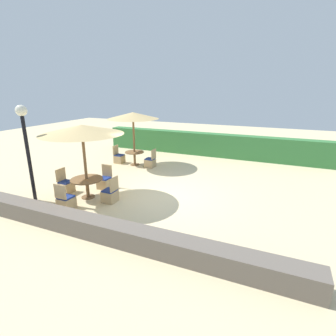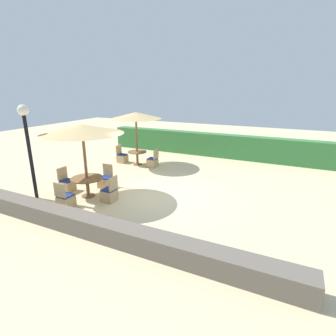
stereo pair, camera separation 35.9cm
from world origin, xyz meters
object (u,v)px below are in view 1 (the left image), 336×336
Objects in this scene: lamp_post at (25,135)px; round_table_back_left at (135,155)px; patio_chair_front_left_north at (105,182)px; round_table_front_left at (87,182)px; patio_chair_front_left_west at (66,186)px; patio_chair_back_left_west at (119,158)px; parasol_front_left at (82,130)px; patio_chair_front_left_south at (66,202)px; patio_chair_back_left_east at (150,162)px; patio_chair_front_left_east at (110,195)px; parasol_back_left at (133,116)px.

lamp_post is 5.69m from round_table_back_left.
lamp_post is 3.57× the size of patio_chair_front_left_north.
round_table_back_left is (0.95, 5.31, -1.82)m from lamp_post.
patio_chair_front_left_west is at bearing 177.45° from round_table_front_left.
patio_chair_back_left_west is at bearing 179.80° from round_table_back_left.
round_table_front_left is at bearing 89.49° from patio_chair_front_left_north.
patio_chair_back_left_west is at bearing 109.67° from parasol_front_left.
patio_chair_front_left_north is (0.01, 1.00, -0.32)m from round_table_front_left.
patio_chair_back_left_east is (0.33, 5.40, 0.00)m from patio_chair_front_left_south.
lamp_post is 1.83m from parasol_front_left.
round_table_back_left is at bearing 89.00° from patio_chair_back_left_east.
parasol_front_left reaches higher than round_table_back_left.
parasol_front_left is 2.43m from patio_chair_front_left_east.
patio_chair_back_left_east is at bearing -1.00° from round_table_back_left.
parasol_front_left is at bearing 89.49° from patio_chair_front_left_north.
round_table_front_left is 1.23× the size of patio_chair_back_left_east.
patio_chair_front_left_south is at bearing 16.04° from patio_chair_back_left_west.
patio_chair_back_left_east is (1.42, 4.27, 0.00)m from patio_chair_front_left_west.
patio_chair_front_left_south is 5.41m from patio_chair_back_left_east.
round_table_front_left is (1.54, 0.97, -1.77)m from lamp_post.
patio_chair_front_left_west is 4.32m from patio_chair_back_left_west.
lamp_post is at bearing -100.18° from round_table_back_left.
lamp_post reaches higher than patio_chair_back_left_west.
round_table_front_left is 1.23× the size of patio_chair_front_left_east.
parasol_front_left is 3.05× the size of patio_chair_front_left_north.
lamp_post reaches higher than patio_chair_front_left_east.
round_table_front_left is at bearing 175.63° from patio_chair_back_left_east.
patio_chair_back_left_west is (-0.47, 4.29, 0.00)m from patio_chair_front_left_west.
patio_chair_back_left_east is at bearing 89.41° from patio_chair_back_left_west.
round_table_back_left is 1.03× the size of patio_chair_back_left_east.
patio_chair_front_left_north is at bearing 130.89° from patio_chair_front_left_west.
round_table_front_left is 1.23× the size of patio_chair_back_left_west.
patio_chair_front_left_north is at bearing 51.73° from lamp_post.
round_table_front_left is 1.13m from patio_chair_front_left_west.
lamp_post reaches higher than round_table_back_left.
parasol_front_left is 4.87m from patio_chair_back_left_east.
round_table_back_left is (-0.60, 5.41, 0.27)m from patio_chair_front_left_south.
patio_chair_front_left_west and patio_chair_back_left_east have the same top height.
patio_chair_front_left_south and patio_chair_front_left_north have the same top height.
patio_chair_front_left_west is at bearing 6.19° from patio_chair_back_left_west.
patio_chair_back_left_west is at bearing -173.81° from patio_chair_front_left_west.
patio_chair_front_left_north is at bearing 44.33° from patio_chair_front_left_east.
parasol_front_left is at bearing 175.63° from patio_chair_back_left_east.
patio_chair_front_left_east is 1.00× the size of patio_chair_back_left_east.
lamp_post is at bearing -147.82° from parasol_front_left.
patio_chair_front_left_north is at bearing -79.83° from parasol_back_left.
patio_chair_front_left_north is at bearing 89.49° from round_table_front_left.
parasol_front_left is 3.05× the size of patio_chair_back_left_west.
patio_chair_front_left_east is at bearing -70.06° from round_table_back_left.
lamp_post is 2.37m from patio_chair_front_left_west.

